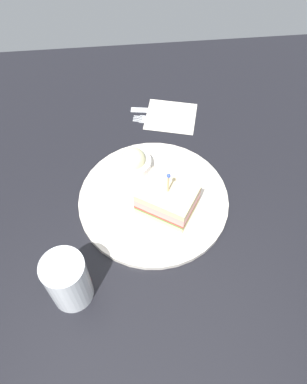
% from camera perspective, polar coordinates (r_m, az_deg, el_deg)
% --- Properties ---
extents(ground_plane, '(1.01, 1.01, 0.02)m').
position_cam_1_polar(ground_plane, '(0.73, 0.00, -1.82)').
color(ground_plane, black).
extents(plate, '(0.28, 0.28, 0.01)m').
position_cam_1_polar(plate, '(0.72, 0.00, -1.16)').
color(plate, silver).
rests_on(plate, ground_plane).
extents(sandwich_half_center, '(0.12, 0.11, 0.10)m').
position_cam_1_polar(sandwich_half_center, '(0.68, 2.09, -1.14)').
color(sandwich_half_center, beige).
rests_on(sandwich_half_center, plate).
extents(coleslaw_bowl, '(0.07, 0.07, 0.05)m').
position_cam_1_polar(coleslaw_bowl, '(0.74, -3.08, 4.48)').
color(coleslaw_bowl, white).
rests_on(coleslaw_bowl, plate).
extents(drink_glass, '(0.07, 0.07, 0.10)m').
position_cam_1_polar(drink_glass, '(0.61, -12.62, -13.09)').
color(drink_glass, beige).
rests_on(drink_glass, ground_plane).
extents(napkin, '(0.13, 0.12, 0.00)m').
position_cam_1_polar(napkin, '(0.87, 2.61, 11.28)').
color(napkin, beige).
rests_on(napkin, ground_plane).
extents(fork, '(0.12, 0.04, 0.00)m').
position_cam_1_polar(fork, '(0.86, -0.02, 10.78)').
color(fork, silver).
rests_on(fork, ground_plane).
extents(knife, '(0.13, 0.03, 0.00)m').
position_cam_1_polar(knife, '(0.88, 0.35, 12.17)').
color(knife, silver).
rests_on(knife, ground_plane).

